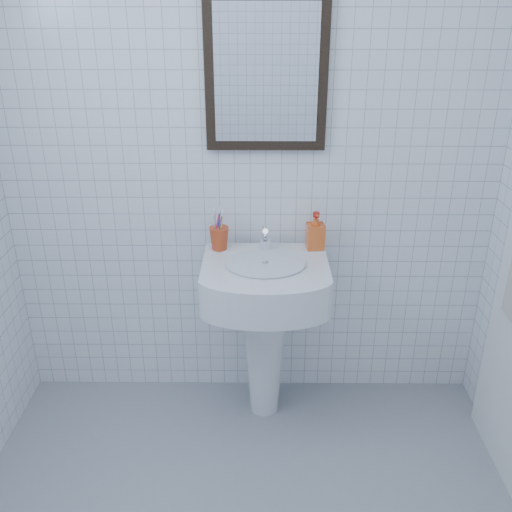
{
  "coord_description": "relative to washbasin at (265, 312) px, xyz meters",
  "views": [
    {
      "loc": [
        0.05,
        -1.22,
        1.84
      ],
      "look_at": [
        0.03,
        0.86,
        0.89
      ],
      "focal_mm": 40.0,
      "sensor_mm": 36.0,
      "label": 1
    }
  ],
  "objects": [
    {
      "name": "wall_back",
      "position": [
        -0.07,
        0.22,
        0.7
      ],
      "size": [
        2.2,
        0.02,
        2.5
      ],
      "primitive_type": "cube",
      "color": "white",
      "rests_on": "ground"
    },
    {
      "name": "faucet",
      "position": [
        0.0,
        0.1,
        0.31
      ],
      "size": [
        0.05,
        0.1,
        0.12
      ],
      "color": "silver",
      "rests_on": "washbasin"
    },
    {
      "name": "wall_mirror",
      "position": [
        0.0,
        0.2,
        1.0
      ],
      "size": [
        0.5,
        0.04,
        0.62
      ],
      "color": "black",
      "rests_on": "wall_back"
    },
    {
      "name": "soap_dispenser",
      "position": [
        0.22,
        0.12,
        0.35
      ],
      "size": [
        0.08,
        0.08,
        0.17
      ],
      "primitive_type": "imported",
      "rotation": [
        0.0,
        0.0,
        0.09
      ],
      "color": "#DC5715",
      "rests_on": "washbasin"
    },
    {
      "name": "toothbrush_cup",
      "position": [
        -0.2,
        0.1,
        0.31
      ],
      "size": [
        0.11,
        0.11,
        0.1
      ],
      "primitive_type": null,
      "rotation": [
        0.0,
        0.0,
        -0.28
      ],
      "color": "#C8441D",
      "rests_on": "washbasin"
    },
    {
      "name": "washbasin",
      "position": [
        0.0,
        0.0,
        0.0
      ],
      "size": [
        0.53,
        0.39,
        0.82
      ],
      "color": "white",
      "rests_on": "ground"
    }
  ]
}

